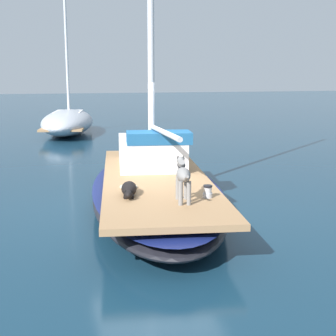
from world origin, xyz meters
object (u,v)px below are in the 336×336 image
(dog_black, at_px, (129,189))
(moored_boat_far_astern, at_px, (68,121))
(deck_winch, at_px, (208,192))
(dog_grey, at_px, (183,176))
(sailboat_main, at_px, (155,191))
(coiled_rope, at_px, (129,187))

(dog_black, xyz_separation_m, moored_boat_far_astern, (-0.19, 14.27, -0.20))
(deck_winch, bearing_deg, dog_grey, -165.91)
(deck_winch, height_order, moored_boat_far_astern, moored_boat_far_astern)
(dog_grey, distance_m, moored_boat_far_astern, 14.92)
(dog_grey, relative_size, dog_black, 0.99)
(sailboat_main, distance_m, dog_grey, 2.16)
(sailboat_main, height_order, coiled_rope, coiled_rope)
(sailboat_main, bearing_deg, deck_winch, -77.12)
(coiled_rope, bearing_deg, sailboat_main, 51.81)
(sailboat_main, xyz_separation_m, moored_boat_far_astern, (-0.98, 12.85, 0.23))
(deck_winch, xyz_separation_m, coiled_rope, (-1.14, 1.01, -0.08))
(dog_black, xyz_separation_m, coiled_rope, (0.09, 0.52, -0.08))
(moored_boat_far_astern, bearing_deg, sailboat_main, -85.62)
(coiled_rope, distance_m, moored_boat_far_astern, 13.75)
(dog_grey, bearing_deg, sailboat_main, 89.26)
(dog_black, relative_size, coiled_rope, 2.92)
(coiled_rope, bearing_deg, moored_boat_far_astern, 91.16)
(dog_grey, bearing_deg, moored_boat_far_astern, 93.68)
(sailboat_main, distance_m, dog_black, 1.68)
(dog_grey, relative_size, coiled_rope, 2.89)
(dog_grey, distance_m, deck_winch, 0.58)
(deck_winch, bearing_deg, coiled_rope, 138.51)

